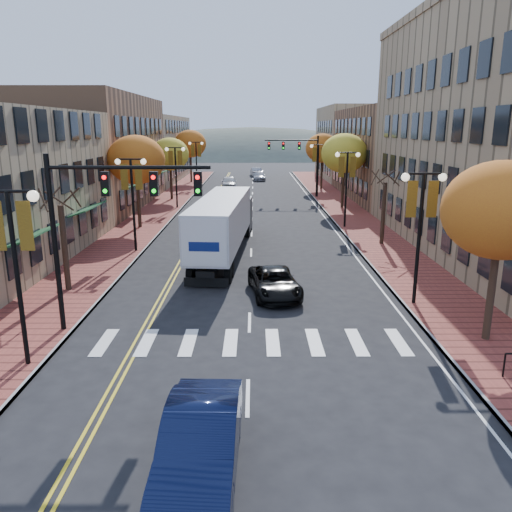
{
  "coord_description": "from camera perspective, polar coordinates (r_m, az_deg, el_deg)",
  "views": [
    {
      "loc": [
        0.2,
        -15.53,
        7.93
      ],
      "look_at": [
        0.28,
        6.61,
        2.2
      ],
      "focal_mm": 35.0,
      "sensor_mm": 36.0,
      "label": 1
    }
  ],
  "objects": [
    {
      "name": "lamp_left_a",
      "position": [
        17.71,
        -25.98,
        1.17
      ],
      "size": [
        1.96,
        0.36,
        6.05
      ],
      "color": "black",
      "rests_on": "ground"
    },
    {
      "name": "building_left_mid",
      "position": [
        54.38,
        -19.03,
        11.18
      ],
      "size": [
        12.0,
        24.0,
        11.0
      ],
      "primitive_type": "cube",
      "color": "brown",
      "rests_on": "ground"
    },
    {
      "name": "black_suv",
      "position": [
        24.17,
        2.12,
        -3.03
      ],
      "size": [
        2.75,
        4.9,
        1.29
      ],
      "primitive_type": "imported",
      "rotation": [
        0.0,
        0.0,
        0.13
      ],
      "color": "black",
      "rests_on": "ground"
    },
    {
      "name": "tree_left_c",
      "position": [
        56.36,
        -9.81,
        11.39
      ],
      "size": [
        4.16,
        4.16,
        6.69
      ],
      "color": "#382619",
      "rests_on": "sidewalk_left"
    },
    {
      "name": "building_left_far",
      "position": [
        78.5,
        -13.16,
        11.83
      ],
      "size": [
        12.0,
        26.0,
        9.5
      ],
      "primitive_type": "cube",
      "color": "#9E8966",
      "rests_on": "ground"
    },
    {
      "name": "building_right_far",
      "position": [
        81.64,
        13.05,
        12.45
      ],
      "size": [
        15.0,
        20.0,
        11.0
      ],
      "primitive_type": "cube",
      "color": "#9E8966",
      "rests_on": "ground"
    },
    {
      "name": "tree_right_a",
      "position": [
        19.82,
        26.24,
        4.68
      ],
      "size": [
        4.16,
        4.16,
        6.69
      ],
      "color": "#382619",
      "rests_on": "sidewalk_right"
    },
    {
      "name": "lamp_left_b",
      "position": [
        32.66,
        -13.98,
        7.7
      ],
      "size": [
        1.96,
        0.36,
        6.05
      ],
      "color": "black",
      "rests_on": "ground"
    },
    {
      "name": "lamp_left_c",
      "position": [
        50.25,
        -9.18,
        10.19
      ],
      "size": [
        1.96,
        0.36,
        6.05
      ],
      "color": "black",
      "rests_on": "ground"
    },
    {
      "name": "tree_left_d",
      "position": [
        74.14,
        -7.53,
        12.6
      ],
      "size": [
        4.61,
        4.61,
        7.42
      ],
      "color": "#382619",
      "rests_on": "sidewalk_left"
    },
    {
      "name": "car_far_white",
      "position": [
        66.85,
        -3.11,
        8.4
      ],
      "size": [
        2.2,
        4.93,
        1.65
      ],
      "primitive_type": "imported",
      "rotation": [
        0.0,
        0.0,
        0.05
      ],
      "color": "silver",
      "rests_on": "ground"
    },
    {
      "name": "traffic_mast_far",
      "position": [
        57.85,
        5.12,
        11.48
      ],
      "size": [
        6.1,
        0.34,
        7.0
      ],
      "color": "black",
      "rests_on": "ground"
    },
    {
      "name": "sidewalk_right",
      "position": [
        49.46,
        10.08,
        5.15
      ],
      "size": [
        4.0,
        85.0,
        0.15
      ],
      "primitive_type": "cube",
      "color": "brown",
      "rests_on": "ground"
    },
    {
      "name": "tree_left_b",
      "position": [
        40.66,
        -13.53,
        10.62
      ],
      "size": [
        4.48,
        4.48,
        7.21
      ],
      "color": "#382619",
      "rests_on": "sidewalk_left"
    },
    {
      "name": "ground",
      "position": [
        17.44,
        -0.87,
        -12.54
      ],
      "size": [
        200.0,
        200.0,
        0.0
      ],
      "primitive_type": "plane",
      "color": "black",
      "rests_on": "ground"
    },
    {
      "name": "car_far_oncoming",
      "position": [
        84.34,
        -0.01,
        9.61
      ],
      "size": [
        2.0,
        4.48,
        1.43
      ],
      "primitive_type": "imported",
      "rotation": [
        0.0,
        0.0,
        3.26
      ],
      "color": "#9A9AA1",
      "rests_on": "ground"
    },
    {
      "name": "sidewalk_left",
      "position": [
        49.53,
        -10.96,
        5.13
      ],
      "size": [
        4.0,
        85.0,
        0.15
      ],
      "primitive_type": "cube",
      "color": "brown",
      "rests_on": "ground"
    },
    {
      "name": "lamp_right_a",
      "position": [
        23.02,
        18.34,
        4.69
      ],
      "size": [
        1.96,
        0.36,
        6.05
      ],
      "color": "black",
      "rests_on": "ground"
    },
    {
      "name": "tree_right_c",
      "position": [
        50.37,
        10.05,
        11.47
      ],
      "size": [
        4.48,
        4.48,
        7.21
      ],
      "color": "#382619",
      "rests_on": "sidewalk_right"
    },
    {
      "name": "tree_left_a",
      "position": [
        25.89,
        -21.02,
        0.86
      ],
      "size": [
        0.28,
        0.28,
        4.2
      ],
      "color": "#382619",
      "rests_on": "sidewalk_left"
    },
    {
      "name": "building_right_mid",
      "position": [
        60.44,
        17.75,
        11.07
      ],
      "size": [
        15.0,
        24.0,
        10.0
      ],
      "primitive_type": "cube",
      "color": "brown",
      "rests_on": "ground"
    },
    {
      "name": "lamp_left_d",
      "position": [
        68.06,
        -6.85,
        11.36
      ],
      "size": [
        1.96,
        0.36,
        6.05
      ],
      "color": "black",
      "rests_on": "ground"
    },
    {
      "name": "car_far_silver",
      "position": [
        77.19,
        0.37,
        9.1
      ],
      "size": [
        1.98,
        4.51,
        1.29
      ],
      "primitive_type": "imported",
      "rotation": [
        0.0,
        0.0,
        0.04
      ],
      "color": "#9A9AA1",
      "rests_on": "ground"
    },
    {
      "name": "navy_sedan",
      "position": [
        12.45,
        -6.37,
        -20.47
      ],
      "size": [
        1.83,
        4.98,
        1.63
      ],
      "primitive_type": "imported",
      "rotation": [
        0.0,
        0.0,
        -0.02
      ],
      "color": "black",
      "rests_on": "ground"
    },
    {
      "name": "traffic_mast_near",
      "position": [
        19.61,
        -17.11,
        5.05
      ],
      "size": [
        6.1,
        0.35,
        7.0
      ],
      "color": "black",
      "rests_on": "ground"
    },
    {
      "name": "semi_truck",
      "position": [
        31.67,
        -3.65,
        4.08
      ],
      "size": [
        3.55,
        15.26,
        3.78
      ],
      "rotation": [
        0.0,
        0.0,
        -0.08
      ],
      "color": "black",
      "rests_on": "ground"
    },
    {
      "name": "lamp_right_c",
      "position": [
        58.1,
        7.13,
        10.82
      ],
      "size": [
        1.96,
        0.36,
        6.05
      ],
      "color": "black",
      "rests_on": "ground"
    },
    {
      "name": "lamp_right_b",
      "position": [
        40.36,
        10.34,
        9.12
      ],
      "size": [
        1.96,
        0.36,
        6.05
      ],
      "color": "black",
      "rests_on": "ground"
    },
    {
      "name": "tree_right_b",
      "position": [
        35.13,
        14.35,
        4.76
      ],
      "size": [
        0.28,
        0.28,
        4.2
      ],
      "color": "#382619",
      "rests_on": "sidewalk_right"
    },
    {
      "name": "tree_right_d",
      "position": [
        66.17,
        7.59,
        12.11
      ],
      "size": [
        4.35,
        4.35,
        7.0
      ],
      "color": "#382619",
      "rests_on": "sidewalk_right"
    }
  ]
}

